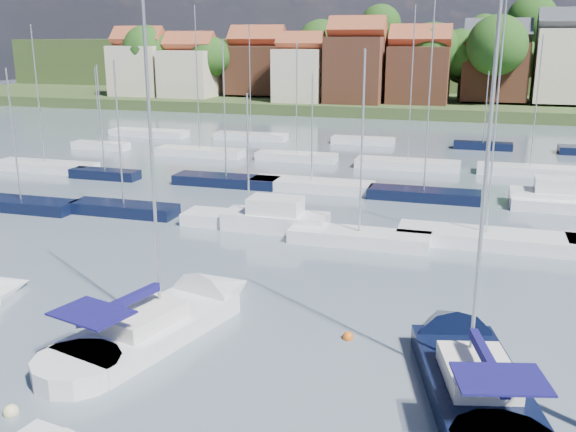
% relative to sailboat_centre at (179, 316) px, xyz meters
% --- Properties ---
extents(ground, '(260.00, 260.00, 0.00)m').
position_rel_sailboat_centre_xyz_m(ground, '(5.09, 35.12, -0.35)').
color(ground, '#485663').
rests_on(ground, ground).
extents(sailboat_centre, '(6.63, 13.33, 17.44)m').
position_rel_sailboat_centre_xyz_m(sailboat_centre, '(0.00, 0.00, 0.00)').
color(sailboat_centre, silver).
rests_on(sailboat_centre, ground).
extents(sailboat_navy, '(6.26, 12.87, 17.19)m').
position_rel_sailboat_centre_xyz_m(sailboat_navy, '(12.49, -0.86, 0.00)').
color(sailboat_navy, black).
rests_on(sailboat_navy, ground).
extents(buoy_b, '(0.53, 0.53, 0.53)m').
position_rel_sailboat_centre_xyz_m(buoy_b, '(-2.30, -8.37, -0.35)').
color(buoy_b, beige).
rests_on(buoy_b, ground).
extents(buoy_c, '(0.42, 0.42, 0.42)m').
position_rel_sailboat_centre_xyz_m(buoy_c, '(-0.21, -6.00, -0.35)').
color(buoy_c, '#D85914').
rests_on(buoy_c, ground).
extents(buoy_e, '(0.47, 0.47, 0.47)m').
position_rel_sailboat_centre_xyz_m(buoy_e, '(7.69, 0.58, -0.35)').
color(buoy_e, '#D85914').
rests_on(buoy_e, ground).
extents(marina_field, '(79.62, 41.41, 15.93)m').
position_rel_sailboat_centre_xyz_m(marina_field, '(6.99, 30.27, 0.08)').
color(marina_field, silver).
rests_on(marina_field, ground).
extents(far_shore_town, '(212.46, 90.00, 22.27)m').
position_rel_sailboat_centre_xyz_m(far_shore_town, '(7.31, 127.78, 4.26)').
color(far_shore_town, '#3E4B25').
rests_on(far_shore_town, ground).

